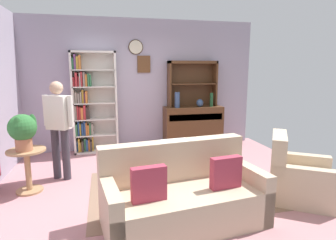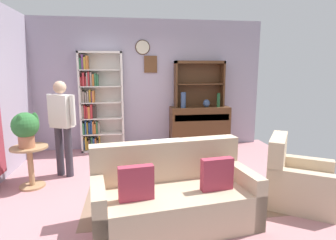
# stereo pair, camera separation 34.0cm
# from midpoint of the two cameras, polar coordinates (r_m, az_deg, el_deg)

# --- Properties ---
(ground_plane) EXTENTS (5.40, 4.60, 0.02)m
(ground_plane) POSITION_cam_midpoint_polar(r_m,az_deg,el_deg) (4.48, -2.91, -12.69)
(ground_plane) COLOR #B27A7F
(wall_back) EXTENTS (5.00, 0.09, 2.80)m
(wall_back) POSITION_cam_midpoint_polar(r_m,az_deg,el_deg) (6.24, -6.52, 7.18)
(wall_back) COLOR #A399AD
(wall_back) RESTS_ON ground_plane
(area_rug) EXTENTS (2.64, 1.87, 0.01)m
(area_rug) POSITION_cam_midpoint_polar(r_m,az_deg,el_deg) (4.25, 0.56, -13.84)
(area_rug) COLOR #846651
(area_rug) RESTS_ON ground_plane
(bookshelf) EXTENTS (0.90, 0.30, 2.10)m
(bookshelf) POSITION_cam_midpoint_polar(r_m,az_deg,el_deg) (6.06, -17.06, 3.10)
(bookshelf) COLOR silver
(bookshelf) RESTS_ON ground_plane
(sideboard) EXTENTS (1.30, 0.45, 0.92)m
(sideboard) POSITION_cam_midpoint_polar(r_m,az_deg,el_deg) (6.30, 3.56, -0.96)
(sideboard) COLOR #4C2D19
(sideboard) RESTS_ON ground_plane
(sideboard_hutch) EXTENTS (1.10, 0.26, 1.00)m
(sideboard_hutch) POSITION_cam_midpoint_polar(r_m,az_deg,el_deg) (6.29, 3.38, 8.65)
(sideboard_hutch) COLOR #4C2D19
(sideboard_hutch) RESTS_ON sideboard
(vase_tall) EXTENTS (0.11, 0.11, 0.34)m
(vase_tall) POSITION_cam_midpoint_polar(r_m,az_deg,el_deg) (6.04, 0.28, 4.11)
(vase_tall) COLOR #33476B
(vase_tall) RESTS_ON sideboard
(vase_round) EXTENTS (0.15, 0.15, 0.17)m
(vase_round) POSITION_cam_midpoint_polar(r_m,az_deg,el_deg) (6.20, 4.94, 3.47)
(vase_round) COLOR #33476B
(vase_round) RESTS_ON sideboard
(bottle_wine) EXTENTS (0.07, 0.07, 0.30)m
(bottle_wine) POSITION_cam_midpoint_polar(r_m,az_deg,el_deg) (6.26, 7.29, 4.11)
(bottle_wine) COLOR #194223
(bottle_wine) RESTS_ON sideboard
(couch_floral) EXTENTS (1.89, 1.08, 0.90)m
(couch_floral) POSITION_cam_midpoint_polar(r_m,az_deg,el_deg) (3.30, -0.05, -15.31)
(couch_floral) COLOR #C6AD8E
(couch_floral) RESTS_ON ground_plane
(armchair_floral) EXTENTS (1.07, 1.06, 0.88)m
(armchair_floral) POSITION_cam_midpoint_polar(r_m,az_deg,el_deg) (4.16, 22.67, -10.96)
(armchair_floral) COLOR #C6AD8E
(armchair_floral) RESTS_ON ground_plane
(plant_stand) EXTENTS (0.52, 0.52, 0.63)m
(plant_stand) POSITION_cam_midpoint_polar(r_m,az_deg,el_deg) (4.57, -28.64, -8.21)
(plant_stand) COLOR #A87F56
(plant_stand) RESTS_ON ground_plane
(potted_plant_large) EXTENTS (0.37, 0.37, 0.51)m
(potted_plant_large) POSITION_cam_midpoint_polar(r_m,az_deg,el_deg) (4.39, -29.48, -1.74)
(potted_plant_large) COLOR #AD6B4C
(potted_plant_large) RESTS_ON plant_stand
(person_reading) EXTENTS (0.50, 0.34, 1.56)m
(person_reading) POSITION_cam_midpoint_polar(r_m,az_deg,el_deg) (4.74, -23.29, -0.65)
(person_reading) COLOR #38333D
(person_reading) RESTS_ON ground_plane
(coffee_table) EXTENTS (0.80, 0.50, 0.42)m
(coffee_table) POSITION_cam_midpoint_polar(r_m,az_deg,el_deg) (3.99, -2.25, -10.04)
(coffee_table) COLOR #4C2D19
(coffee_table) RESTS_ON ground_plane
(book_stack) EXTENTS (0.21, 0.16, 0.10)m
(book_stack) POSITION_cam_midpoint_polar(r_m,az_deg,el_deg) (3.91, -2.42, -8.70)
(book_stack) COLOR gray
(book_stack) RESTS_ON coffee_table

